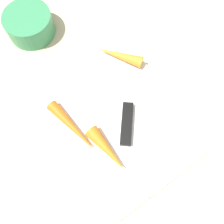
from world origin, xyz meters
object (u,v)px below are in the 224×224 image
carrot_shortest (108,150)px  carrot_medium (119,55)px  knife (127,118)px  carrot_longest (73,127)px  cutting_board (112,113)px  small_bowl (30,24)px

carrot_shortest → carrot_medium: carrot_shortest is taller
knife → carrot_medium: 0.15m
carrot_longest → carrot_shortest: bearing=12.4°
carrot_medium → cutting_board: bearing=103.4°
knife → carrot_shortest: (-0.03, 0.07, 0.01)m
small_bowl → knife: bearing=-170.6°
carrot_medium → carrot_shortest: bearing=103.8°
cutting_board → carrot_medium: bearing=-42.1°
knife → carrot_medium: (0.13, -0.07, 0.01)m
carrot_shortest → carrot_medium: size_ratio=0.96×
carrot_longest → small_bowl: (0.27, -0.05, 0.00)m
carrot_longest → cutting_board: bearing=71.1°
carrot_medium → small_bowl: 0.22m
carrot_longest → carrot_shortest: size_ratio=1.30×
knife → carrot_medium: size_ratio=1.54×
knife → carrot_medium: carrot_medium is taller
carrot_medium → carrot_longest: bearing=80.7°
knife → carrot_medium: bearing=11.2°
small_bowl → carrot_medium: bearing=-146.9°
cutting_board → carrot_shortest: carrot_shortest is taller
knife → carrot_longest: carrot_longest is taller
cutting_board → carrot_shortest: bearing=138.8°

